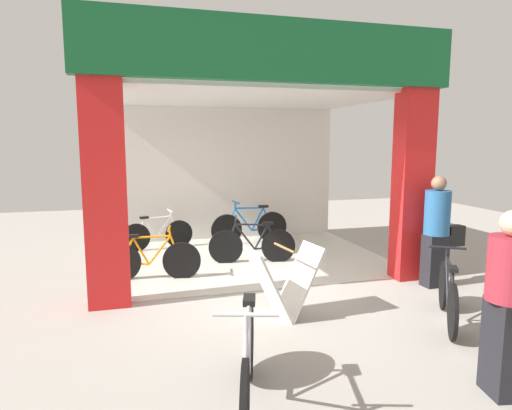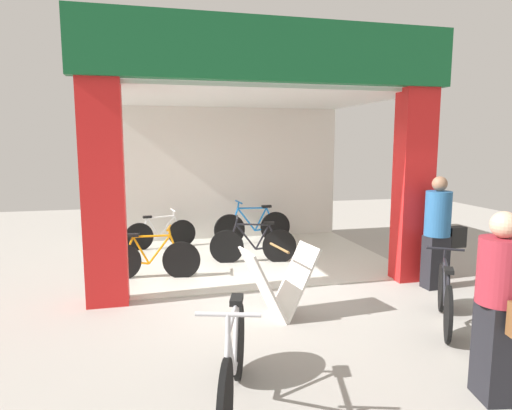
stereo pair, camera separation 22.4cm
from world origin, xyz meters
name	(u,v)px [view 2 (the right image)]	position (x,y,z in m)	size (l,w,h in m)	color
ground_plane	(271,290)	(0.00, 0.00, 0.00)	(18.28, 18.28, 0.00)	#9E9991
shop_facade	(245,151)	(0.00, 1.78, 2.02)	(5.34, 4.06, 3.83)	beige
bicycle_inside_0	(253,245)	(0.09, 1.51, 0.34)	(1.55, 0.43, 0.86)	black
bicycle_inside_1	(151,259)	(-1.71, 0.97, 0.34)	(1.53, 0.42, 0.85)	black
bicycle_inside_2	(161,234)	(-1.50, 3.04, 0.32)	(1.44, 0.40, 0.80)	black
bicycle_inside_3	(253,227)	(0.45, 3.04, 0.37)	(1.70, 0.47, 0.94)	black
bicycle_parked_0	(233,365)	(-1.11, -2.80, 0.39)	(0.60, 1.70, 0.97)	black
bicycle_parked_1	(445,297)	(1.68, -1.71, 0.35)	(0.89, 1.38, 0.88)	black
sandwich_board_sign	(279,282)	(-0.18, -1.02, 0.45)	(0.96, 0.65, 0.91)	silver
pedestrian_0	(438,231)	(2.45, -0.47, 0.87)	(0.68, 0.39, 1.69)	black
pedestrian_1	(499,304)	(1.07, -3.18, 0.85)	(0.43, 0.60, 1.63)	black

